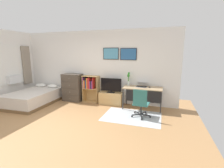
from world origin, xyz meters
name	(u,v)px	position (x,y,z in m)	size (l,w,h in m)	color
ground_plane	(60,127)	(0.00, 0.00, 0.00)	(7.20, 7.20, 0.00)	#A87A4C
wall_back_with_posters	(96,67)	(0.01, 2.43, 1.36)	(6.12, 0.09, 2.70)	white
area_rug	(132,116)	(1.66, 1.25, 0.00)	(1.70, 1.20, 0.01)	#B2B7BC
bed	(35,97)	(-2.07, 1.37, 0.25)	(1.39, 2.06, 0.61)	brown
dresser	(73,87)	(-0.90, 2.15, 0.54)	(0.77, 0.46, 1.07)	#4C4238
bookshelf	(90,86)	(-0.17, 2.22, 0.62)	(0.63, 0.30, 1.02)	tan
tv_stand	(111,98)	(0.70, 2.17, 0.23)	(0.86, 0.41, 0.45)	tan
television	(111,86)	(0.70, 2.15, 0.71)	(0.77, 0.16, 0.53)	black
desk	(143,91)	(1.86, 2.14, 0.61)	(1.28, 0.62, 0.74)	tan
office_chair	(141,103)	(1.90, 1.25, 0.46)	(0.57, 0.58, 0.86)	#232326
laptop	(142,85)	(1.82, 2.17, 0.80)	(0.42, 0.45, 0.16)	#B7B7BC
computer_mouse	(149,87)	(2.08, 2.07, 0.76)	(0.06, 0.10, 0.03)	#262628
bamboo_vase	(129,78)	(1.33, 2.25, 0.99)	(0.10, 0.10, 0.47)	silver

